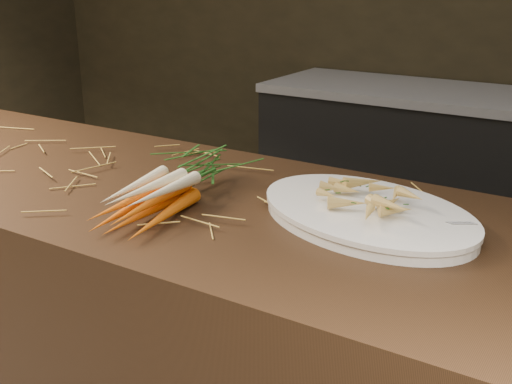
{
  "coord_description": "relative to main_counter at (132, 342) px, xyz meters",
  "views": [
    {
      "loc": [
        1.04,
        -0.75,
        1.37
      ],
      "look_at": [
        0.42,
        0.24,
        0.96
      ],
      "focal_mm": 45.0,
      "sensor_mm": 36.0,
      "label": 1
    }
  ],
  "objects": [
    {
      "name": "main_counter",
      "position": [
        0.0,
        0.0,
        0.0
      ],
      "size": [
        2.4,
        0.7,
        0.9
      ],
      "primitive_type": "cube",
      "color": "black",
      "rests_on": "ground"
    },
    {
      "name": "root_veg_bunch",
      "position": [
        0.22,
        -0.04,
        0.49
      ],
      "size": [
        0.19,
        0.48,
        0.09
      ],
      "rotation": [
        0.0,
        0.0,
        0.09
      ],
      "color": "#C0500C",
      "rests_on": "main_counter"
    },
    {
      "name": "serving_fork",
      "position": [
        0.75,
        -0.02,
        0.48
      ],
      "size": [
        0.16,
        0.11,
        0.0
      ],
      "primitive_type": "cube",
      "rotation": [
        0.0,
        0.0,
        -1.01
      ],
      "color": "silver",
      "rests_on": "serving_platter"
    },
    {
      "name": "roasted_veg_heap",
      "position": [
        0.6,
        0.06,
        0.5
      ],
      "size": [
        0.27,
        0.23,
        0.05
      ],
      "primitive_type": null,
      "rotation": [
        0.0,
        0.0,
        -0.32
      ],
      "color": "gold",
      "rests_on": "serving_platter"
    },
    {
      "name": "straw_bedding",
      "position": [
        0.0,
        0.0,
        0.46
      ],
      "size": [
        1.4,
        0.6,
        0.02
      ],
      "primitive_type": null,
      "color": "#AD8D2E",
      "rests_on": "main_counter"
    },
    {
      "name": "serving_platter",
      "position": [
        0.6,
        0.06,
        0.46
      ],
      "size": [
        0.54,
        0.45,
        0.03
      ],
      "primitive_type": null,
      "rotation": [
        0.0,
        0.0,
        -0.32
      ],
      "color": "white",
      "rests_on": "main_counter"
    },
    {
      "name": "back_counter",
      "position": [
        0.3,
        1.88,
        -0.03
      ],
      "size": [
        1.82,
        0.62,
        0.84
      ],
      "color": "black",
      "rests_on": "ground"
    }
  ]
}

